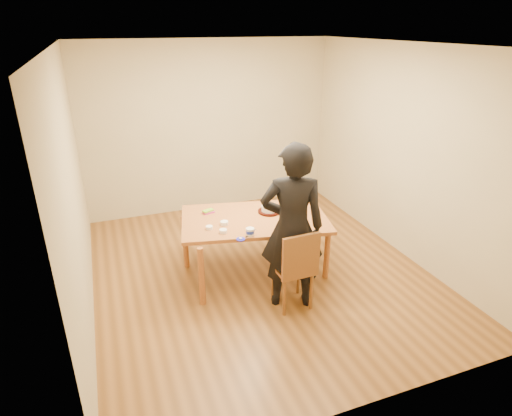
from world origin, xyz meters
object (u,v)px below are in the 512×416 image
object	(u,v)px
cake_plate	(269,211)
person	(292,228)
dining_table	(255,219)
dining_chair	(292,269)
cake	(269,208)

from	to	relation	value
cake_plate	person	xyz separation A→B (m)	(-0.08, -0.82, 0.17)
dining_table	person	size ratio (longest dim) A/B	0.93
dining_table	dining_chair	bearing A→B (deg)	-67.08
person	cake_plate	bearing A→B (deg)	-76.13
dining_chair	cake_plate	distance (m)	0.92
dining_chair	cake_plate	xyz separation A→B (m)	(0.08, 0.86, 0.31)
dining_chair	person	size ratio (longest dim) A/B	0.20
dining_chair	cake_plate	size ratio (longest dim) A/B	1.31
dining_table	cake	bearing A→B (deg)	33.27
cake_plate	person	bearing A→B (deg)	-95.53
cake_plate	cake	bearing A→B (deg)	-26.57
dining_chair	person	distance (m)	0.48
dining_table	cake	size ratio (longest dim) A/B	8.73
dining_table	person	bearing A→B (deg)	-66.42
dining_chair	person	world-z (taller)	person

